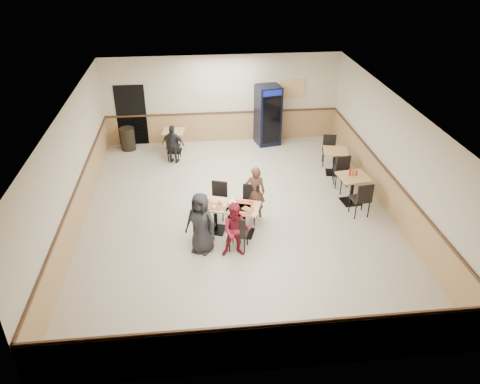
{
  "coord_description": "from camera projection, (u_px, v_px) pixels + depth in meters",
  "views": [
    {
      "loc": [
        -1.04,
        -10.37,
        6.59
      ],
      "look_at": [
        0.01,
        -0.5,
        0.97
      ],
      "focal_mm": 35.0,
      "sensor_mm": 36.0,
      "label": 1
    }
  ],
  "objects": [
    {
      "name": "back_table_chair_lone",
      "position": [
        174.0,
        146.0,
        15.04
      ],
      "size": [
        0.5,
        0.5,
        0.94
      ],
      "primitive_type": null,
      "rotation": [
        0.0,
        0.0,
        2.99
      ],
      "color": "black",
      "rests_on": "ground"
    },
    {
      "name": "ground",
      "position": [
        238.0,
        215.0,
        12.31
      ],
      "size": [
        10.0,
        10.0,
        0.0
      ],
      "primitive_type": "plane",
      "color": "beige",
      "rests_on": "ground"
    },
    {
      "name": "side_table_near_chair_north",
      "position": [
        345.0,
        175.0,
        13.18
      ],
      "size": [
        0.52,
        0.52,
        1.02
      ],
      "primitive_type": null,
      "rotation": [
        0.0,
        0.0,
        0.12
      ],
      "color": "black",
      "rests_on": "ground"
    },
    {
      "name": "side_table_near_chair_south",
      "position": [
        360.0,
        198.0,
        12.07
      ],
      "size": [
        0.52,
        0.52,
        1.02
      ],
      "primitive_type": null,
      "rotation": [
        0.0,
        0.0,
        3.26
      ],
      "color": "black",
      "rests_on": "ground"
    },
    {
      "name": "pepsi_cooler",
      "position": [
        268.0,
        115.0,
        15.92
      ],
      "size": [
        0.9,
        0.9,
        2.04
      ],
      "rotation": [
        0.0,
        0.0,
        0.18
      ],
      "color": "black",
      "rests_on": "ground"
    },
    {
      "name": "side_table_far_chair_north",
      "position": [
        329.0,
        151.0,
        14.68
      ],
      "size": [
        0.53,
        0.53,
        0.97
      ],
      "primitive_type": null,
      "rotation": [
        0.0,
        0.0,
        -0.21
      ],
      "color": "black",
      "rests_on": "ground"
    },
    {
      "name": "main_chairs",
      "position": [
        228.0,
        215.0,
        11.39
      ],
      "size": [
        1.74,
        2.0,
        0.97
      ],
      "rotation": [
        0.0,
        0.0,
        -0.32
      ],
      "color": "black",
      "rests_on": "ground"
    },
    {
      "name": "room_shell",
      "position": [
        286.0,
        152.0,
        14.4
      ],
      "size": [
        10.0,
        10.0,
        10.0
      ],
      "color": "silver",
      "rests_on": "ground"
    },
    {
      "name": "condiment_caddy",
      "position": [
        352.0,
        172.0,
        12.48
      ],
      "size": [
        0.23,
        0.06,
        0.2
      ],
      "color": "red",
      "rests_on": "side_table_near"
    },
    {
      "name": "tabletop_clutter",
      "position": [
        229.0,
        206.0,
        11.17
      ],
      "size": [
        1.3,
        0.81,
        0.12
      ],
      "rotation": [
        0.0,
        0.0,
        -0.32
      ],
      "color": "#B92A0C",
      "rests_on": "main_table"
    },
    {
      "name": "trash_bin",
      "position": [
        128.0,
        139.0,
        15.76
      ],
      "size": [
        0.49,
        0.49,
        0.77
      ],
      "primitive_type": "cylinder",
      "color": "black",
      "rests_on": "ground"
    },
    {
      "name": "main_table",
      "position": [
        230.0,
        214.0,
        11.36
      ],
      "size": [
        1.59,
        1.14,
        0.77
      ],
      "rotation": [
        0.0,
        0.0,
        -0.32
      ],
      "color": "black",
      "rests_on": "ground"
    },
    {
      "name": "side_table_near",
      "position": [
        353.0,
        185.0,
        12.61
      ],
      "size": [
        0.83,
        0.83,
        0.8
      ],
      "rotation": [
        0.0,
        0.0,
        0.12
      ],
      "color": "black",
      "rests_on": "ground"
    },
    {
      "name": "diner_woman_right",
      "position": [
        236.0,
        230.0,
        10.47
      ],
      "size": [
        0.7,
        0.56,
        1.36
      ],
      "primitive_type": "imported",
      "rotation": [
        0.0,
        0.0,
        -0.08
      ],
      "color": "maroon",
      "rests_on": "ground"
    },
    {
      "name": "side_table_far",
      "position": [
        335.0,
        158.0,
        14.14
      ],
      "size": [
        0.84,
        0.84,
        0.76
      ],
      "rotation": [
        0.0,
        0.0,
        -0.21
      ],
      "color": "black",
      "rests_on": "ground"
    },
    {
      "name": "back_table",
      "position": [
        174.0,
        138.0,
        15.54
      ],
      "size": [
        0.79,
        0.79,
        0.74
      ],
      "rotation": [
        0.0,
        0.0,
        -0.15
      ],
      "color": "black",
      "rests_on": "ground"
    },
    {
      "name": "lone_diner",
      "position": [
        173.0,
        144.0,
        14.75
      ],
      "size": [
        0.8,
        0.52,
        1.26
      ],
      "primitive_type": "imported",
      "rotation": [
        0.0,
        0.0,
        2.82
      ],
      "color": "#212227",
      "rests_on": "ground"
    },
    {
      "name": "side_table_far_chair_south",
      "position": [
        341.0,
        168.0,
        13.63
      ],
      "size": [
        0.53,
        0.53,
        0.97
      ],
      "primitive_type": null,
      "rotation": [
        0.0,
        0.0,
        2.93
      ],
      "color": "black",
      "rests_on": "ground"
    },
    {
      "name": "diner_woman_left",
      "position": [
        201.0,
        223.0,
        10.59
      ],
      "size": [
        0.87,
        0.76,
        1.5
      ],
      "primitive_type": "imported",
      "rotation": [
        0.0,
        0.0,
        -0.48
      ],
      "color": "#212227",
      "rests_on": "ground"
    },
    {
      "name": "diner_man_opposite",
      "position": [
        255.0,
        192.0,
        11.92
      ],
      "size": [
        0.56,
        0.41,
        1.42
      ],
      "primitive_type": "imported",
      "rotation": [
        0.0,
        0.0,
        3.0
      ],
      "color": "brown",
      "rests_on": "ground"
    }
  ]
}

